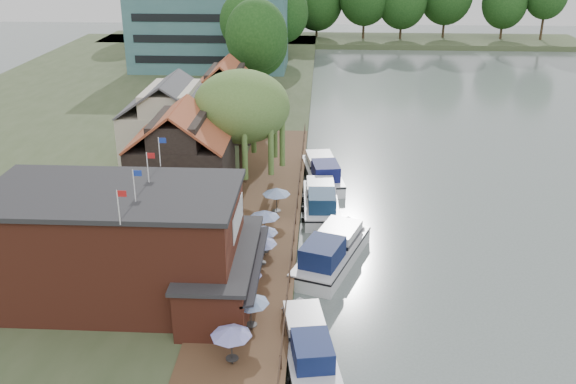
{
  "coord_description": "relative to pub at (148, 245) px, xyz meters",
  "views": [
    {
      "loc": [
        -3.38,
        -35.84,
        22.93
      ],
      "look_at": [
        -6.0,
        12.0,
        3.0
      ],
      "focal_mm": 40.0,
      "sensor_mm": 36.0,
      "label": 1
    }
  ],
  "objects": [
    {
      "name": "umbrella_0",
      "position": [
        6.07,
        -6.71,
        -2.36
      ],
      "size": [
        2.24,
        2.24,
        2.38
      ],
      "primitive_type": null,
      "color": "#1C1C9C",
      "rests_on": "quay_deck"
    },
    {
      "name": "cruiser_1",
      "position": [
        11.54,
        6.69,
        -3.32
      ],
      "size": [
        6.91,
        11.4,
        2.67
      ],
      "primitive_type": null,
      "rotation": [
        0.0,
        0.0,
        -0.34
      ],
      "color": "silver",
      "rests_on": "ground"
    },
    {
      "name": "cottage_a",
      "position": [
        -1.0,
        15.0,
        0.6
      ],
      "size": [
        8.6,
        7.6,
        8.5
      ],
      "primitive_type": null,
      "color": "black",
      "rests_on": "land_bank"
    },
    {
      "name": "bank_tree_1",
      "position": [
        1.96,
        50.59,
        2.48
      ],
      "size": [
        7.91,
        7.91,
        12.26
      ],
      "primitive_type": null,
      "color": "#143811",
      "rests_on": "land_bank"
    },
    {
      "name": "hotel_block",
      "position": [
        -8.0,
        71.0,
        2.5
      ],
      "size": [
        25.4,
        12.4,
        12.3
      ],
      "primitive_type": null,
      "color": "#38666B",
      "rests_on": "land_bank"
    },
    {
      "name": "cottage_b",
      "position": [
        -4.0,
        25.0,
        0.6
      ],
      "size": [
        9.6,
        8.6,
        8.5
      ],
      "primitive_type": null,
      "color": "beige",
      "rests_on": "land_bank"
    },
    {
      "name": "land_bank",
      "position": [
        -16.0,
        36.0,
        -4.15
      ],
      "size": [
        50.0,
        140.0,
        1.0
      ],
      "primitive_type": "cube",
      "color": "#384728",
      "rests_on": "ground"
    },
    {
      "name": "umbrella_2",
      "position": [
        5.96,
        -0.41,
        -2.36
      ],
      "size": [
        2.35,
        2.35,
        2.38
      ],
      "primitive_type": null,
      "color": "navy",
      "rests_on": "quay_deck"
    },
    {
      "name": "quay_deck",
      "position": [
        6.0,
        11.0,
        -3.6
      ],
      "size": [
        6.0,
        50.0,
        0.1
      ],
      "primitive_type": "cube",
      "color": "#47301E",
      "rests_on": "land_bank"
    },
    {
      "name": "pub",
      "position": [
        0.0,
        0.0,
        0.0
      ],
      "size": [
        20.0,
        11.0,
        7.3
      ],
      "primitive_type": null,
      "color": "maroon",
      "rests_on": "land_bank"
    },
    {
      "name": "cottage_c",
      "position": [
        0.0,
        34.0,
        0.6
      ],
      "size": [
        7.6,
        7.6,
        8.5
      ],
      "primitive_type": null,
      "color": "black",
      "rests_on": "land_bank"
    },
    {
      "name": "umbrella_4",
      "position": [
        6.69,
        5.65,
        -2.36
      ],
      "size": [
        2.02,
        2.02,
        2.38
      ],
      "primitive_type": null,
      "color": "navy",
      "rests_on": "quay_deck"
    },
    {
      "name": "bank_tree_2",
      "position": [
        -0.68,
        58.41,
        3.08
      ],
      "size": [
        7.18,
        7.18,
        13.45
      ],
      "primitive_type": null,
      "color": "#143811",
      "rests_on": "land_bank"
    },
    {
      "name": "cruiser_3",
      "position": [
        10.78,
        23.14,
        -3.38
      ],
      "size": [
        4.94,
        10.81,
        2.54
      ],
      "primitive_type": null,
      "rotation": [
        0.0,
        0.0,
        0.15
      ],
      "color": "white",
      "rests_on": "ground"
    },
    {
      "name": "bank_tree_5",
      "position": [
        -4.67,
        93.94,
        2.37
      ],
      "size": [
        7.84,
        7.84,
        12.04
      ],
      "primitive_type": null,
      "color": "#143811",
      "rests_on": "land_bank"
    },
    {
      "name": "willow",
      "position": [
        3.5,
        20.0,
        1.56
      ],
      "size": [
        8.6,
        8.6,
        10.43
      ],
      "primitive_type": null,
      "color": "#476B2D",
      "rests_on": "land_bank"
    },
    {
      "name": "quay_rail",
      "position": [
        8.7,
        11.5,
        -3.15
      ],
      "size": [
        0.2,
        49.0,
        1.0
      ],
      "primitive_type": null,
      "color": "black",
      "rests_on": "land_bank"
    },
    {
      "name": "umbrella_6",
      "position": [
        7.08,
        12.68,
        -2.36
      ],
      "size": [
        2.29,
        2.29,
        2.38
      ],
      "primitive_type": null,
      "color": "#1B4B96",
      "rests_on": "quay_deck"
    },
    {
      "name": "cruiser_2",
      "position": [
        10.68,
        16.06,
        -3.42
      ],
      "size": [
        3.71,
        10.26,
        2.46
      ],
      "primitive_type": null,
      "rotation": [
        0.0,
        0.0,
        0.04
      ],
      "color": "white",
      "rests_on": "ground"
    },
    {
      "name": "umbrella_5",
      "position": [
        6.5,
        8.25,
        -2.36
      ],
      "size": [
        2.3,
        2.3,
        2.38
      ],
      "primitive_type": null,
      "color": "#1B4198",
      "rests_on": "quay_deck"
    },
    {
      "name": "cruiser_0",
      "position": [
        10.07,
        -4.34,
        -3.51
      ],
      "size": [
        4.62,
        9.85,
        2.28
      ],
      "primitive_type": null,
      "rotation": [
        0.0,
        0.0,
        0.17
      ],
      "color": "silver",
      "rests_on": "ground"
    },
    {
      "name": "ground",
      "position": [
        14.0,
        1.0,
        -4.65
      ],
      "size": [
        260.0,
        260.0,
        0.0
      ],
      "primitive_type": "plane",
      "color": "#576560",
      "rests_on": "ground"
    },
    {
      "name": "umbrella_1",
      "position": [
        6.76,
        -3.52,
        -2.36
      ],
      "size": [
        2.18,
        2.18,
        2.38
      ],
      "primitive_type": null,
      "color": "#1A458F",
      "rests_on": "quay_deck"
    },
    {
      "name": "umbrella_3",
      "position": [
        6.64,
        3.89,
        -2.36
      ],
      "size": [
        2.25,
        2.25,
        2.38
      ],
      "primitive_type": null,
      "color": "navy",
      "rests_on": "quay_deck"
    },
    {
      "name": "bank_tree_3",
      "position": [
        3.48,
        79.06,
        2.88
      ],
      "size": [
        8.86,
        8.86,
        13.07
      ],
      "primitive_type": null,
      "color": "#143811",
      "rests_on": "land_bank"
    },
    {
      "name": "bank_tree_0",
      "position": [
        2.54,
        43.2,
        3.39
      ],
      "size": [
        7.53,
        7.53,
        14.08
      ],
      "primitive_type": null,
      "color": "#143811",
      "rests_on": "land_bank"
    },
    {
      "name": "bank_tree_4",
      "position": [
        -0.2,
        86.55,
        2.85
      ],
      "size": [
        7.51,
        7.51,
        12.99
      ],
      "primitive_type": null,
      "color": "#143811",
      "rests_on": "land_bank"
    }
  ]
}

